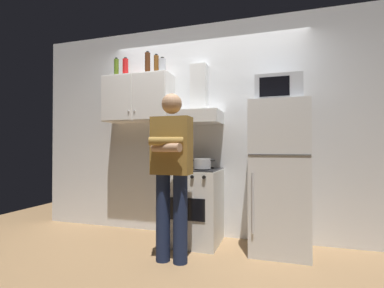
{
  "coord_description": "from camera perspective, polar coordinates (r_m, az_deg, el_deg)",
  "views": [
    {
      "loc": [
        0.9,
        -2.91,
        1.11
      ],
      "look_at": [
        0.0,
        0.0,
        1.15
      ],
      "focal_mm": 26.24,
      "sensor_mm": 36.0,
      "label": 1
    }
  ],
  "objects": [
    {
      "name": "cooking_pot",
      "position": [
        3.15,
        2.09,
        -4.03
      ],
      "size": [
        0.29,
        0.19,
        0.11
      ],
      "color": "#B7BABF",
      "rests_on": "stove_oven"
    },
    {
      "name": "person_standing",
      "position": [
        2.75,
        -4.21,
        -5.11
      ],
      "size": [
        0.38,
        0.33,
        1.64
      ],
      "color": "#192342",
      "rests_on": "ground_plane"
    },
    {
      "name": "bottle_soda_red",
      "position": [
        3.92,
        -13.38,
        14.9
      ],
      "size": [
        0.07,
        0.07,
        0.25
      ],
      "color": "red",
      "rests_on": "upper_cabinet"
    },
    {
      "name": "bottle_rum_dark",
      "position": [
        3.82,
        -9.02,
        15.8
      ],
      "size": [
        0.07,
        0.07,
        0.31
      ],
      "color": "#47230F",
      "rests_on": "upper_cabinet"
    },
    {
      "name": "refrigerator",
      "position": [
        3.17,
        17.22,
        -6.33
      ],
      "size": [
        0.6,
        0.62,
        1.6
      ],
      "color": "silver",
      "rests_on": "ground_plane"
    },
    {
      "name": "microwave",
      "position": [
        3.24,
        17.15,
        10.5
      ],
      "size": [
        0.48,
        0.37,
        0.28
      ],
      "color": "#B7BABF",
      "rests_on": "refrigerator"
    },
    {
      "name": "bottle_canister_steel",
      "position": [
        3.72,
        -6.04,
        15.47
      ],
      "size": [
        0.08,
        0.08,
        0.21
      ],
      "color": "#B2B5BA",
      "rests_on": "upper_cabinet"
    },
    {
      "name": "upper_cabinet",
      "position": [
        3.77,
        -10.85,
        9.02
      ],
      "size": [
        0.9,
        0.37,
        0.6
      ],
      "color": "white"
    },
    {
      "name": "ground_plane",
      "position": [
        3.24,
        0.0,
        -20.8
      ],
      "size": [
        7.0,
        7.0,
        0.0
      ],
      "primitive_type": "plane",
      "color": "olive"
    },
    {
      "name": "stove_oven",
      "position": [
        3.36,
        0.45,
        -12.37
      ],
      "size": [
        0.6,
        0.62,
        0.87
      ],
      "color": "white",
      "rests_on": "ground_plane"
    },
    {
      "name": "bottle_beer_brown",
      "position": [
        3.78,
        -7.27,
        15.63
      ],
      "size": [
        0.06,
        0.06,
        0.27
      ],
      "color": "brown",
      "rests_on": "upper_cabinet"
    },
    {
      "name": "range_hood",
      "position": [
        3.45,
        1.06,
        7.36
      ],
      "size": [
        0.6,
        0.44,
        0.75
      ],
      "color": "white"
    },
    {
      "name": "back_wall_tiled",
      "position": [
        3.63,
        2.8,
        3.03
      ],
      "size": [
        4.8,
        0.1,
        2.7
      ],
      "primitive_type": "cube",
      "color": "white",
      "rests_on": "ground_plane"
    },
    {
      "name": "bottle_olive_oil",
      "position": [
        3.99,
        -15.12,
        14.69
      ],
      "size": [
        0.06,
        0.06,
        0.26
      ],
      "color": "#4C6B19",
      "rests_on": "upper_cabinet"
    }
  ]
}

